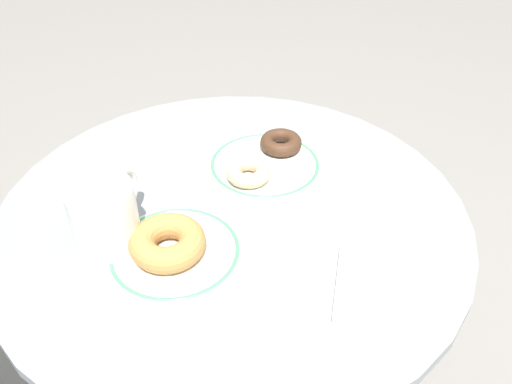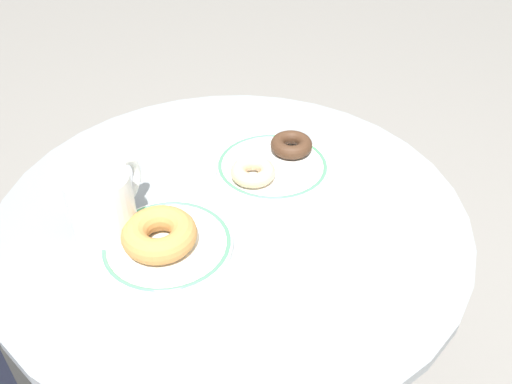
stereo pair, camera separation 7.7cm
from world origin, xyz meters
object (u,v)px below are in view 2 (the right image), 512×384
(cafe_table, at_px, (235,304))
(plate_left, at_px, (167,245))
(paper_napkin, at_px, (363,300))
(donut_chocolate, at_px, (291,145))
(coffee_mug, at_px, (104,204))
(donut_glazed, at_px, (253,172))
(donut_old_fashioned, at_px, (159,234))
(plate_right, at_px, (272,166))

(cafe_table, bearing_deg, plate_left, 172.00)
(paper_napkin, bearing_deg, cafe_table, 80.85)
(plate_left, bearing_deg, donut_chocolate, -2.23)
(cafe_table, distance_m, paper_napkin, 0.32)
(coffee_mug, bearing_deg, donut_glazed, -24.09)
(donut_chocolate, bearing_deg, plate_left, 177.77)
(plate_left, bearing_deg, paper_napkin, -73.09)
(cafe_table, distance_m, coffee_mug, 0.32)
(cafe_table, height_order, donut_glazed, donut_glazed)
(donut_old_fashioned, bearing_deg, paper_napkin, -71.85)
(plate_left, height_order, coffee_mug, coffee_mug)
(plate_left, relative_size, coffee_mug, 1.36)
(plate_left, distance_m, paper_napkin, 0.26)
(plate_left, height_order, donut_old_fashioned, donut_old_fashioned)
(plate_left, xyz_separation_m, donut_old_fashioned, (-0.01, 0.00, 0.02))
(plate_left, xyz_separation_m, donut_chocolate, (0.28, -0.01, 0.02))
(donut_chocolate, xyz_separation_m, coffee_mug, (-0.30, 0.10, 0.03))
(donut_old_fashioned, distance_m, donut_glazed, 0.19)
(plate_right, bearing_deg, donut_glazed, 177.37)
(cafe_table, height_order, donut_old_fashioned, donut_old_fashioned)
(plate_left, relative_size, donut_chocolate, 2.56)
(cafe_table, distance_m, plate_right, 0.25)
(cafe_table, xyz_separation_m, donut_old_fashioned, (-0.12, 0.02, 0.24))
(cafe_table, xyz_separation_m, paper_napkin, (-0.04, -0.24, 0.22))
(donut_chocolate, xyz_separation_m, donut_glazed, (-0.10, 0.01, 0.00))
(paper_napkin, bearing_deg, donut_chocolate, 50.22)
(cafe_table, bearing_deg, coffee_mug, 143.69)
(donut_old_fashioned, relative_size, donut_glazed, 1.45)
(donut_chocolate, bearing_deg, donut_old_fashioned, 177.02)
(donut_old_fashioned, distance_m, coffee_mug, 0.09)
(donut_old_fashioned, xyz_separation_m, coffee_mug, (-0.02, 0.08, 0.02))
(plate_right, bearing_deg, plate_left, 178.04)
(plate_right, relative_size, coffee_mug, 1.38)
(cafe_table, distance_m, donut_glazed, 0.25)
(cafe_table, bearing_deg, paper_napkin, -99.15)
(paper_napkin, bearing_deg, coffee_mug, 106.69)
(coffee_mug, bearing_deg, donut_old_fashioned, -77.98)
(plate_right, xyz_separation_m, paper_napkin, (-0.15, -0.24, -0.00))
(plate_right, height_order, donut_glazed, donut_glazed)
(plate_left, bearing_deg, donut_glazed, -1.78)
(plate_right, height_order, coffee_mug, coffee_mug)
(cafe_table, bearing_deg, plate_right, 4.12)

